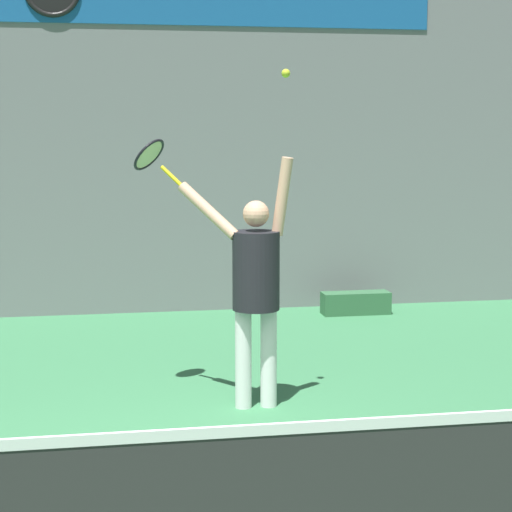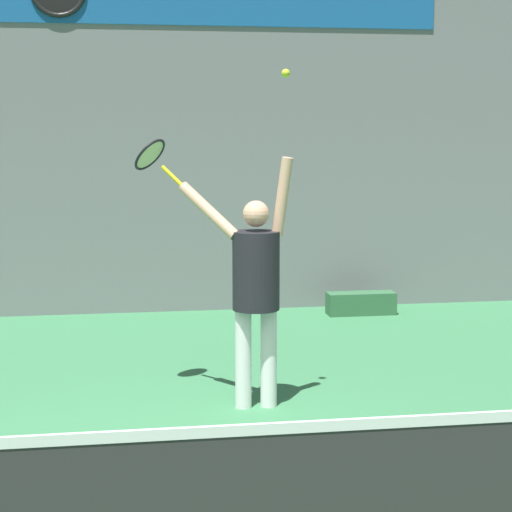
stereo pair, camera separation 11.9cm
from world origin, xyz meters
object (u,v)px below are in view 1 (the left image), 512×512
(tennis_player, at_px, (255,280))
(tennis_racket, at_px, (151,157))
(tennis_ball, at_px, (286,73))
(equipment_bag, at_px, (356,303))

(tennis_player, height_order, tennis_racket, tennis_racket)
(tennis_racket, height_order, tennis_ball, tennis_ball)
(equipment_bag, bearing_deg, tennis_ball, -114.67)
(tennis_player, distance_m, equipment_bag, 3.99)
(tennis_player, relative_size, tennis_racket, 4.46)
(tennis_racket, bearing_deg, tennis_ball, -29.44)
(tennis_player, height_order, equipment_bag, tennis_player)
(tennis_racket, xyz_separation_m, tennis_ball, (0.99, -0.56, 0.64))
(tennis_ball, bearing_deg, tennis_player, 157.96)
(tennis_ball, height_order, equipment_bag, tennis_ball)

